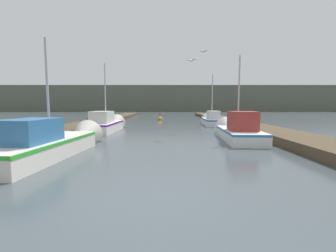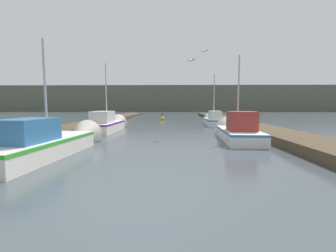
# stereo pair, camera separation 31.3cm
# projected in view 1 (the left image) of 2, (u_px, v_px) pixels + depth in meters

# --- Properties ---
(ground_plane) EXTENTS (200.00, 200.00, 0.00)m
(ground_plane) POSITION_uv_depth(u_px,v_px,m) (154.00, 204.00, 4.09)
(ground_plane) COLOR #424C51
(dock_left) EXTENTS (2.36, 40.00, 0.41)m
(dock_left) POSITION_uv_depth(u_px,v_px,m) (95.00, 123.00, 20.00)
(dock_left) COLOR #4C3D2B
(dock_left) RESTS_ON ground_plane
(dock_right) EXTENTS (2.36, 40.00, 0.41)m
(dock_right) POSITION_uv_depth(u_px,v_px,m) (235.00, 123.00, 20.00)
(dock_right) COLOR #4C3D2B
(dock_right) RESTS_ON ground_plane
(distant_shore_ridge) EXTENTS (120.00, 16.00, 7.14)m
(distant_shore_ridge) POSITION_uv_depth(u_px,v_px,m) (167.00, 99.00, 68.50)
(distant_shore_ridge) COLOR #565B4C
(distant_shore_ridge) RESTS_ON ground_plane
(fishing_boat_0) EXTENTS (2.01, 6.06, 4.52)m
(fishing_boat_0) POSITION_uv_depth(u_px,v_px,m) (55.00, 142.00, 8.27)
(fishing_boat_0) COLOR silver
(fishing_boat_0) RESTS_ON ground_plane
(fishing_boat_1) EXTENTS (1.89, 5.33, 4.80)m
(fishing_boat_1) POSITION_uv_depth(u_px,v_px,m) (236.00, 130.00, 12.04)
(fishing_boat_1) COLOR silver
(fishing_boat_1) RESTS_ON ground_plane
(fishing_boat_2) EXTENTS (1.66, 5.43, 5.03)m
(fishing_boat_2) POSITION_uv_depth(u_px,v_px,m) (107.00, 124.00, 15.72)
(fishing_boat_2) COLOR silver
(fishing_boat_2) RESTS_ON ground_plane
(fishing_boat_3) EXTENTS (1.63, 4.83, 4.88)m
(fishing_boat_3) POSITION_uv_depth(u_px,v_px,m) (211.00, 120.00, 20.48)
(fishing_boat_3) COLOR silver
(fishing_boat_3) RESTS_ON ground_plane
(mooring_piling_1) EXTENTS (0.23, 0.23, 1.22)m
(mooring_piling_1) POSITION_uv_depth(u_px,v_px,m) (257.00, 127.00, 11.87)
(mooring_piling_1) COLOR #473523
(mooring_piling_1) RESTS_ON ground_plane
(mooring_piling_2) EXTENTS (0.31, 0.31, 1.08)m
(mooring_piling_2) POSITION_uv_depth(u_px,v_px,m) (89.00, 124.00, 14.78)
(mooring_piling_2) COLOR #473523
(mooring_piling_2) RESTS_ON ground_plane
(mooring_piling_3) EXTENTS (0.29, 0.29, 1.22)m
(mooring_piling_3) POSITION_uv_depth(u_px,v_px,m) (5.00, 141.00, 7.42)
(mooring_piling_3) COLOR #473523
(mooring_piling_3) RESTS_ON ground_plane
(channel_buoy) EXTENTS (0.55, 0.55, 1.05)m
(channel_buoy) POSITION_uv_depth(u_px,v_px,m) (160.00, 119.00, 26.52)
(channel_buoy) COLOR gold
(channel_buoy) RESTS_ON ground_plane
(seagull_lead) EXTENTS (0.50, 0.44, 0.12)m
(seagull_lead) POSITION_uv_depth(u_px,v_px,m) (191.00, 60.00, 13.08)
(seagull_lead) COLOR white
(seagull_1) EXTENTS (0.52, 0.41, 0.12)m
(seagull_1) POSITION_uv_depth(u_px,v_px,m) (203.00, 51.00, 16.03)
(seagull_1) COLOR white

